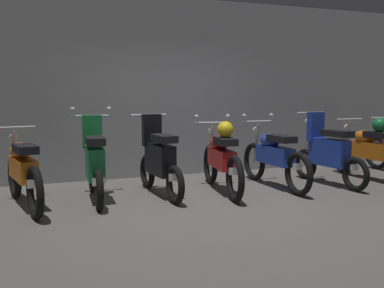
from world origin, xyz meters
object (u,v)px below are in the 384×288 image
(motorbike_slot_3, at_px, (94,163))
(motorbike_slot_8, at_px, (370,150))
(motorbike_slot_7, at_px, (328,153))
(motorbike_slot_5, at_px, (221,157))
(motorbike_slot_2, at_px, (23,170))
(motorbike_slot_6, at_px, (274,156))
(motorbike_slot_4, at_px, (159,160))

(motorbike_slot_3, relative_size, motorbike_slot_8, 0.86)
(motorbike_slot_7, distance_m, motorbike_slot_8, 0.94)
(motorbike_slot_5, bearing_deg, motorbike_slot_7, -3.16)
(motorbike_slot_2, height_order, motorbike_slot_8, motorbike_slot_8)
(motorbike_slot_8, bearing_deg, motorbike_slot_5, 179.21)
(motorbike_slot_8, bearing_deg, motorbike_slot_6, 177.85)
(motorbike_slot_3, distance_m, motorbike_slot_5, 1.87)
(motorbike_slot_2, xyz_separation_m, motorbike_slot_6, (3.73, -0.06, 0.00))
(motorbike_slot_3, height_order, motorbike_slot_4, motorbike_slot_3)
(motorbike_slot_5, bearing_deg, motorbike_slot_6, 1.96)
(motorbike_slot_6, height_order, motorbike_slot_7, motorbike_slot_7)
(motorbike_slot_5, relative_size, motorbike_slot_7, 1.15)
(motorbike_slot_3, relative_size, motorbike_slot_4, 1.00)
(motorbike_slot_2, distance_m, motorbike_slot_5, 2.80)
(motorbike_slot_6, bearing_deg, motorbike_slot_4, 176.56)
(motorbike_slot_5, height_order, motorbike_slot_8, motorbike_slot_5)
(motorbike_slot_4, bearing_deg, motorbike_slot_2, -178.45)
(motorbike_slot_4, xyz_separation_m, motorbike_slot_8, (3.73, -0.18, 0.00))
(motorbike_slot_3, distance_m, motorbike_slot_8, 4.66)
(motorbike_slot_2, xyz_separation_m, motorbike_slot_4, (1.86, 0.05, 0.03))
(motorbike_slot_8, bearing_deg, motorbike_slot_3, 177.24)
(motorbike_slot_5, bearing_deg, motorbike_slot_3, 174.28)
(motorbike_slot_2, height_order, motorbike_slot_3, motorbike_slot_3)
(motorbike_slot_5, bearing_deg, motorbike_slot_2, 178.09)
(motorbike_slot_4, xyz_separation_m, motorbike_slot_7, (2.79, -0.25, 0.00))
(motorbike_slot_3, distance_m, motorbike_slot_7, 3.73)
(motorbike_slot_6, distance_m, motorbike_slot_7, 0.94)
(motorbike_slot_2, height_order, motorbike_slot_4, motorbike_slot_4)
(motorbike_slot_3, relative_size, motorbike_slot_7, 1.00)
(motorbike_slot_2, height_order, motorbike_slot_5, motorbike_slot_5)
(motorbike_slot_6, bearing_deg, motorbike_slot_5, -178.04)
(motorbike_slot_2, distance_m, motorbike_slot_3, 0.94)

